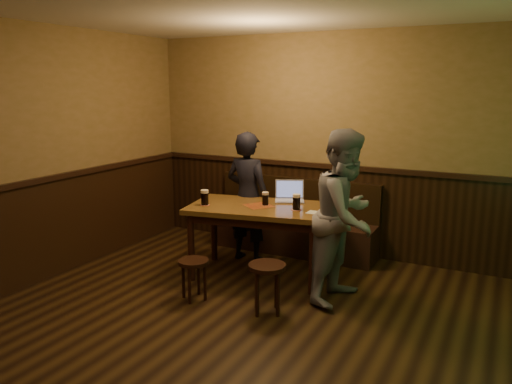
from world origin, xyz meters
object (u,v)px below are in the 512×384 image
object	(u,v)px
pub_table	(259,215)
pint_right	(296,202)
bench	(293,228)
laptop	(290,196)
stool_left	(194,268)
stool_right	(267,274)
person_grey	(346,216)
pint_mid	(265,199)
pint_left	(205,197)
person_suit	(248,197)

from	to	relation	value
pub_table	pint_right	bearing A→B (deg)	-8.40
bench	laptop	world-z (taller)	laptop
stool_left	pint_right	bearing A→B (deg)	51.14
laptop	stool_right	bearing A→B (deg)	-100.36
bench	laptop	bearing A→B (deg)	-71.24
pint_right	person_grey	xyz separation A→B (m)	(0.61, -0.19, -0.04)
bench	person_grey	world-z (taller)	person_grey
stool_left	laptop	bearing A→B (deg)	69.14
bench	pint_right	distance (m)	1.22
bench	stool_right	world-z (taller)	bench
bench	pub_table	distance (m)	1.07
pub_table	laptop	bearing A→B (deg)	51.59
pub_table	pint_mid	bearing A→B (deg)	33.50
pub_table	pint_mid	xyz separation A→B (m)	(0.05, 0.05, 0.19)
pint_left	person_suit	distance (m)	0.70
stool_left	laptop	size ratio (longest dim) A/B	1.02
bench	stool_right	distance (m)	1.88
pint_right	pint_left	bearing A→B (deg)	-164.92
stool_left	laptop	xyz separation A→B (m)	(0.49, 1.28, 0.55)
pint_mid	person_grey	world-z (taller)	person_grey
pint_left	pub_table	bearing A→B (deg)	24.28
bench	pint_right	bearing A→B (deg)	-65.24
pint_mid	pint_right	bearing A→B (deg)	-4.95
person_suit	pint_left	bearing A→B (deg)	78.99
bench	pint_mid	distance (m)	1.11
stool_right	person_suit	distance (m)	1.56
laptop	stool_left	bearing A→B (deg)	-135.32
stool_left	pint_mid	world-z (taller)	pint_mid
stool_left	person_suit	size ratio (longest dim) A/B	0.26
pint_left	laptop	distance (m)	0.99
pint_mid	pint_right	distance (m)	0.39
pint_right	laptop	distance (m)	0.45
pub_table	laptop	xyz separation A→B (m)	(0.20, 0.39, 0.17)
pint_left	pint_mid	distance (m)	0.68
bench	laptop	xyz separation A→B (m)	(0.20, -0.60, 0.57)
stool_right	pint_right	world-z (taller)	pint_right
stool_left	pint_right	distance (m)	1.30
pint_right	pint_mid	bearing A→B (deg)	175.05
pint_right	person_grey	world-z (taller)	person_grey
pint_mid	person_grey	xyz separation A→B (m)	(1.00, -0.22, -0.03)
stool_left	pub_table	bearing A→B (deg)	72.26
pint_mid	laptop	size ratio (longest dim) A/B	0.37
pint_mid	person_grey	distance (m)	1.03
stool_left	person_grey	bearing A→B (deg)	28.24
stool_right	pint_left	xyz separation A→B (m)	(-1.06, 0.56, 0.52)
pub_table	pint_left	world-z (taller)	pint_left
pint_left	person_grey	bearing A→B (deg)	2.89
pub_table	stool_left	xyz separation A→B (m)	(-0.28, -0.89, -0.38)
stool_right	pint_mid	xyz separation A→B (m)	(-0.45, 0.87, 0.51)
bench	pub_table	size ratio (longest dim) A/B	1.31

